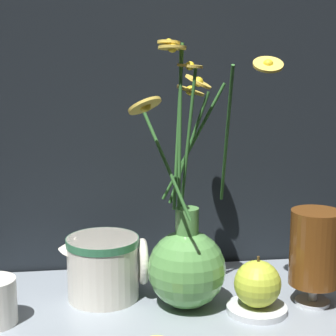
# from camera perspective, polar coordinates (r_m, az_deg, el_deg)

# --- Properties ---
(ground_plane) EXTENTS (6.00, 6.00, 0.00)m
(ground_plane) POSITION_cam_1_polar(r_m,az_deg,el_deg) (0.93, -0.73, -14.17)
(ground_plane) COLOR black
(shelf) EXTENTS (0.64, 0.33, 0.01)m
(shelf) POSITION_cam_1_polar(r_m,az_deg,el_deg) (0.93, -0.73, -13.83)
(shelf) COLOR gray
(shelf) RESTS_ON ground_plane
(vase_with_flowers) EXTENTS (0.24, 0.22, 0.41)m
(vase_with_flowers) POSITION_cam_1_polar(r_m,az_deg,el_deg) (0.89, 1.94, -9.15)
(vase_with_flowers) COLOR #59994C
(vase_with_flowers) RESTS_ON shelf
(ceramic_pitcher) EXTENTS (0.14, 0.12, 0.11)m
(ceramic_pitcher) POSITION_cam_1_polar(r_m,az_deg,el_deg) (0.93, -6.48, -9.71)
(ceramic_pitcher) COLOR beige
(ceramic_pitcher) RESTS_ON shelf
(tea_glass) EXTENTS (0.08, 0.08, 0.15)m
(tea_glass) POSITION_cam_1_polar(r_m,az_deg,el_deg) (0.92, 14.71, -7.99)
(tea_glass) COLOR silver
(tea_glass) RESTS_ON shelf
(saucer_plate) EXTENTS (0.09, 0.09, 0.01)m
(saucer_plate) POSITION_cam_1_polar(r_m,az_deg,el_deg) (0.90, 9.00, -13.95)
(saucer_plate) COLOR silver
(saucer_plate) RESTS_ON shelf
(orange_fruit) EXTENTS (0.07, 0.07, 0.08)m
(orange_fruit) POSITION_cam_1_polar(r_m,az_deg,el_deg) (0.89, 9.08, -11.54)
(orange_fruit) COLOR #B7C638
(orange_fruit) RESTS_ON saucer_plate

